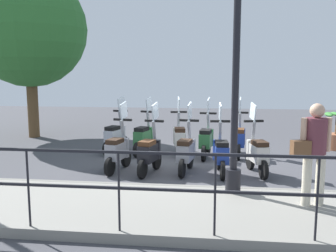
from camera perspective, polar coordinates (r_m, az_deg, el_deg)
ground_plane at (r=9.03m, az=3.02°, el=-5.90°), size 28.00×28.00×0.00m
promenade_walkway at (r=6.01m, az=0.99°, el=-12.55°), size 2.20×20.00×0.15m
fence_railing at (r=4.76m, az=-0.27°, el=-7.79°), size 0.04×16.03×1.07m
lamp_post_near at (r=6.35m, az=10.29°, el=7.78°), size 0.26×0.90×4.54m
pedestrian_with_bag at (r=6.13m, az=21.37°, el=-2.95°), size 0.41×0.63×1.59m
tree_large at (r=13.46m, az=-20.44°, el=13.59°), size 3.78×3.78×5.47m
potted_palm at (r=11.70m, az=24.29°, el=-1.13°), size 1.06×0.66×1.05m
scooter_near_0 at (r=8.32m, az=13.42°, el=-3.93°), size 1.21×0.51×1.54m
scooter_near_1 at (r=8.15m, az=8.05°, el=-4.04°), size 1.23×0.44×1.54m
scooter_near_2 at (r=8.22m, az=2.80°, el=-3.86°), size 1.23×0.46×1.54m
scooter_near_3 at (r=8.15m, az=-2.81°, el=-3.97°), size 1.22×0.50×1.54m
scooter_near_4 at (r=8.41m, az=-7.64°, el=-3.64°), size 1.22×0.49×1.54m
scooter_far_0 at (r=9.96m, az=10.79°, el=-1.86°), size 1.23×0.44×1.54m
scooter_far_1 at (r=9.68m, az=5.85°, el=-2.04°), size 1.23×0.44×1.54m
scooter_far_2 at (r=9.94m, az=1.74°, el=-1.73°), size 1.23×0.46×1.54m
scooter_far_3 at (r=10.04m, az=-3.67°, el=-1.64°), size 1.21×0.53×1.54m
scooter_far_4 at (r=10.29m, az=-7.99°, el=-1.47°), size 1.20×0.55×1.54m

